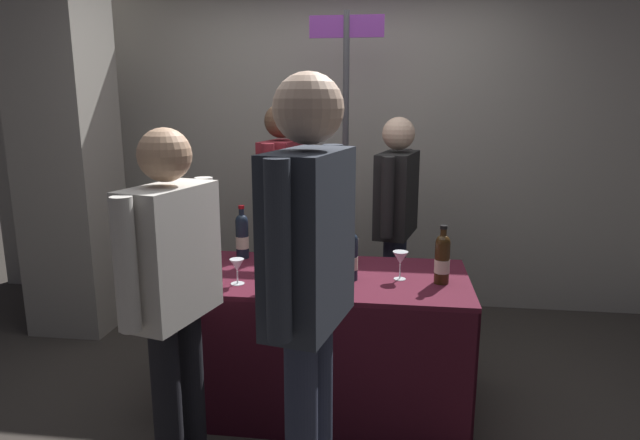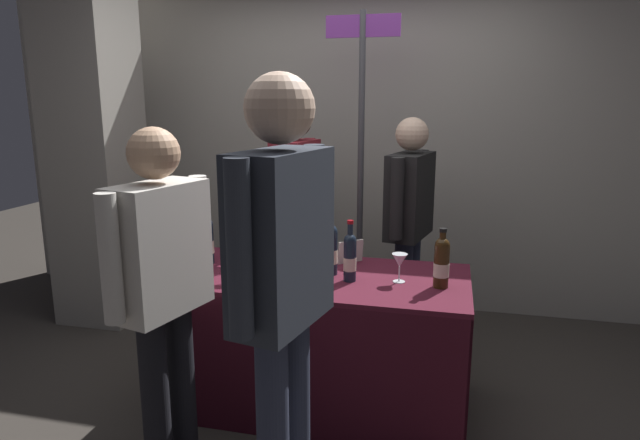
% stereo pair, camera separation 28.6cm
% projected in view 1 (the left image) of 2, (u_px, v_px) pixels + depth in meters
% --- Properties ---
extents(ground_plane, '(12.00, 12.00, 0.00)m').
position_uv_depth(ground_plane, '(320.00, 401.00, 3.09)').
color(ground_plane, '#38332D').
extents(back_partition, '(6.27, 0.12, 2.63)m').
position_uv_depth(back_partition, '(348.00, 144.00, 4.43)').
color(back_partition, '#9E998E').
rests_on(back_partition, ground_plane).
extents(concrete_pillar, '(0.55, 0.55, 3.25)m').
position_uv_depth(concrete_pillar, '(63.00, 106.00, 3.82)').
color(concrete_pillar, gray).
rests_on(concrete_pillar, ground_plane).
extents(tasting_table, '(1.57, 0.77, 0.75)m').
position_uv_depth(tasting_table, '(320.00, 315.00, 2.98)').
color(tasting_table, '#4C1423').
rests_on(tasting_table, ground_plane).
extents(featured_wine_bottle, '(0.08, 0.08, 0.30)m').
position_uv_depth(featured_wine_bottle, '(442.00, 258.00, 2.77)').
color(featured_wine_bottle, '#38230F').
rests_on(featured_wine_bottle, tasting_table).
extents(display_bottle_0, '(0.08, 0.08, 0.32)m').
position_uv_depth(display_bottle_0, '(330.00, 248.00, 2.91)').
color(display_bottle_0, '#192333').
rests_on(display_bottle_0, tasting_table).
extents(display_bottle_1, '(0.08, 0.08, 0.31)m').
position_uv_depth(display_bottle_1, '(201.00, 243.00, 3.04)').
color(display_bottle_1, '#192333').
rests_on(display_bottle_1, tasting_table).
extents(display_bottle_2, '(0.07, 0.07, 0.32)m').
position_uv_depth(display_bottle_2, '(352.00, 255.00, 2.82)').
color(display_bottle_2, '#192333').
rests_on(display_bottle_2, tasting_table).
extents(display_bottle_3, '(0.08, 0.08, 0.31)m').
position_uv_depth(display_bottle_3, '(242.00, 235.00, 3.21)').
color(display_bottle_3, '#192333').
rests_on(display_bottle_3, tasting_table).
extents(wine_glass_near_vendor, '(0.08, 0.08, 0.15)m').
position_uv_depth(wine_glass_near_vendor, '(400.00, 259.00, 2.83)').
color(wine_glass_near_vendor, silver).
rests_on(wine_glass_near_vendor, tasting_table).
extents(wine_glass_mid, '(0.07, 0.07, 0.15)m').
position_uv_depth(wine_glass_mid, '(274.00, 269.00, 2.68)').
color(wine_glass_mid, silver).
rests_on(wine_glass_mid, tasting_table).
extents(wine_glass_near_taster, '(0.07, 0.07, 0.13)m').
position_uv_depth(wine_glass_near_taster, '(237.00, 266.00, 2.76)').
color(wine_glass_near_taster, silver).
rests_on(wine_glass_near_taster, tasting_table).
extents(brochure_stand, '(0.13, 0.12, 0.13)m').
position_uv_depth(brochure_stand, '(346.00, 251.00, 3.14)').
color(brochure_stand, silver).
rests_on(brochure_stand, tasting_table).
extents(vendor_presenter, '(0.27, 0.56, 1.64)m').
position_uv_depth(vendor_presenter, '(283.00, 203.00, 3.72)').
color(vendor_presenter, black).
rests_on(vendor_presenter, ground_plane).
extents(vendor_assistant, '(0.30, 0.61, 1.56)m').
position_uv_depth(vendor_assistant, '(396.00, 212.00, 3.66)').
color(vendor_assistant, '#2D3347').
rests_on(vendor_assistant, ground_plane).
extents(taster_foreground_right, '(0.30, 0.60, 1.76)m').
position_uv_depth(taster_foreground_right, '(309.00, 273.00, 1.94)').
color(taster_foreground_right, '#2D3347').
rests_on(taster_foreground_right, ground_plane).
extents(taster_foreground_left, '(0.31, 0.58, 1.56)m').
position_uv_depth(taster_foreground_left, '(172.00, 282.00, 2.26)').
color(taster_foreground_left, black).
rests_on(taster_foreground_left, ground_plane).
extents(booth_signpost, '(0.50, 0.04, 2.25)m').
position_uv_depth(booth_signpost, '(345.00, 147.00, 3.84)').
color(booth_signpost, '#47474C').
rests_on(booth_signpost, ground_plane).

